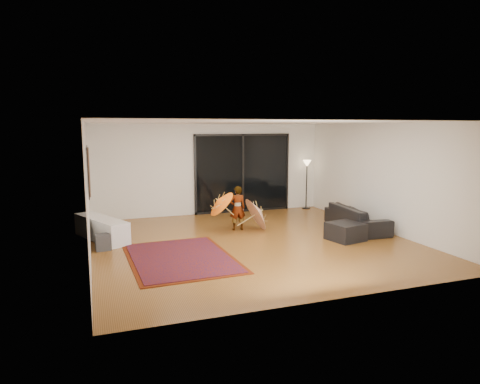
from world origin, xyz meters
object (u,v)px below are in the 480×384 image
media_console (101,229)px  child (237,208)px  sofa (357,218)px  ottoman (346,232)px

media_console → child: bearing=-27.2°
media_console → sofa: (6.20, -1.11, 0.04)m
sofa → ottoman: 1.19m
ottoman → child: bearing=138.7°
ottoman → child: size_ratio=0.63×
sofa → child: size_ratio=1.82×
media_console → sofa: bearing=-34.9°
sofa → child: (-2.90, 0.97, 0.26)m
media_console → sofa: sofa is taller
sofa → ottoman: bearing=138.0°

